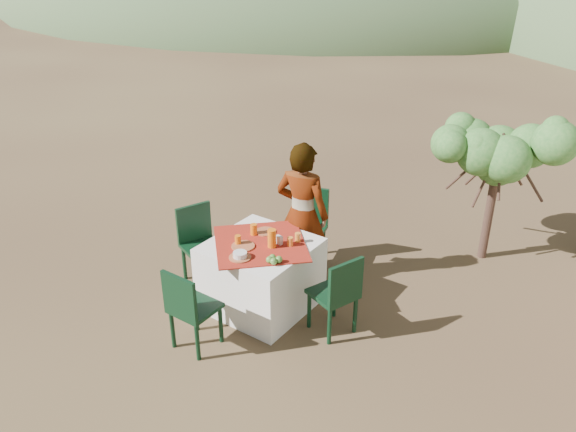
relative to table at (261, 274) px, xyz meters
The scene contains 20 objects.
ground 0.66m from the table, 14.89° to the right, with size 160.00×160.00×0.00m, color #3D261C.
table is the anchor object (origin of this frame).
chair_far 1.03m from the table, 94.73° to the left, with size 0.55×0.55×0.97m.
chair_near 0.99m from the table, 95.41° to the right, with size 0.41×0.41×0.88m.
chair_left 0.91m from the table, behind, with size 0.54×0.54×0.91m.
chair_right 0.94m from the table, ahead, with size 0.52×0.52×0.88m.
person 0.82m from the table, 83.91° to the left, with size 0.62×0.40×1.69m, color #8C6651.
shrub_tree 3.13m from the table, 55.68° to the left, with size 1.40×1.38×1.65m.
hill_near_left 34.60m from the table, 120.34° to the left, with size 40.00×40.00×16.00m, color #3D532E.
plate_far 0.46m from the table, 114.51° to the left, with size 0.22×0.22×0.01m, color brown.
plate_near 0.43m from the table, 119.74° to the right, with size 0.24×0.24×0.01m, color brown.
glass_far 0.49m from the table, 147.13° to the left, with size 0.07×0.07×0.12m, color orange.
glass_near 0.49m from the table, 136.91° to the right, with size 0.06×0.06×0.10m, color orange.
juice_pitcher 0.50m from the table, ahead, with size 0.09×0.09×0.20m, color orange.
bowl_plate 0.53m from the table, 86.07° to the right, with size 0.23×0.23×0.01m, color brown.
white_bowl 0.55m from the table, 86.07° to the right, with size 0.14×0.14×0.05m, color silver.
jar_left 0.53m from the table, 25.35° to the left, with size 0.06×0.06×0.09m, color orange.
jar_right 0.58m from the table, 40.81° to the left, with size 0.06×0.06×0.10m, color orange.
napkin_holder 0.47m from the table, 30.34° to the left, with size 0.07×0.04×0.09m, color silver.
fruit_cluster 0.59m from the table, 33.95° to the right, with size 0.14×0.13×0.07m.
Camera 1 is at (2.67, -3.85, 3.59)m, focal length 35.00 mm.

